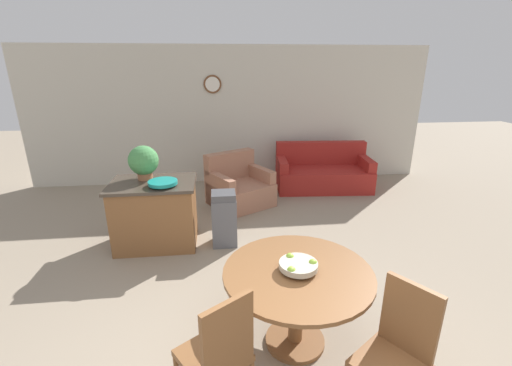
# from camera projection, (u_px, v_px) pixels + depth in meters

# --- Properties ---
(wall_back) EXTENTS (8.00, 0.09, 2.70)m
(wall_back) POSITION_uv_depth(u_px,v_px,m) (231.00, 116.00, 6.88)
(wall_back) COLOR beige
(wall_back) RESTS_ON ground_plane
(dining_table) EXTENTS (1.24, 1.24, 0.73)m
(dining_table) POSITION_uv_depth(u_px,v_px,m) (297.00, 288.00, 2.85)
(dining_table) COLOR brown
(dining_table) RESTS_ON ground_plane
(dining_chair_near_left) EXTENTS (0.58, 0.58, 0.98)m
(dining_chair_near_left) POSITION_uv_depth(u_px,v_px,m) (219.00, 351.00, 2.29)
(dining_chair_near_left) COLOR brown
(dining_chair_near_left) RESTS_ON ground_plane
(dining_chair_near_right) EXTENTS (0.58, 0.58, 0.98)m
(dining_chair_near_right) POSITION_uv_depth(u_px,v_px,m) (398.00, 348.00, 2.31)
(dining_chair_near_right) COLOR brown
(dining_chair_near_right) RESTS_ON ground_plane
(fruit_bowl) EXTENTS (0.32, 0.32, 0.10)m
(fruit_bowl) POSITION_uv_depth(u_px,v_px,m) (298.00, 265.00, 2.78)
(fruit_bowl) COLOR #B7B29E
(fruit_bowl) RESTS_ON dining_table
(kitchen_island) EXTENTS (1.10, 0.78, 0.89)m
(kitchen_island) POSITION_uv_depth(u_px,v_px,m) (156.00, 213.00, 4.58)
(kitchen_island) COLOR brown
(kitchen_island) RESTS_ON ground_plane
(teal_bowl) EXTENTS (0.36, 0.36, 0.07)m
(teal_bowl) POSITION_uv_depth(u_px,v_px,m) (163.00, 183.00, 4.28)
(teal_bowl) COLOR teal
(teal_bowl) RESTS_ON kitchen_island
(potted_plant) EXTENTS (0.39, 0.39, 0.45)m
(potted_plant) POSITION_uv_depth(u_px,v_px,m) (144.00, 161.00, 4.48)
(potted_plant) COLOR #A36642
(potted_plant) RESTS_ON kitchen_island
(trash_bin) EXTENTS (0.33, 0.30, 0.75)m
(trash_bin) POSITION_uv_depth(u_px,v_px,m) (224.00, 219.00, 4.59)
(trash_bin) COLOR #56565B
(trash_bin) RESTS_ON ground_plane
(couch) EXTENTS (1.86, 1.01, 0.87)m
(couch) POSITION_uv_depth(u_px,v_px,m) (323.00, 173.00, 6.76)
(couch) COLOR maroon
(couch) RESTS_ON ground_plane
(armchair) EXTENTS (1.24, 1.22, 0.88)m
(armchair) POSITION_uv_depth(u_px,v_px,m) (239.00, 188.00, 5.97)
(armchair) COLOR #A87056
(armchair) RESTS_ON ground_plane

